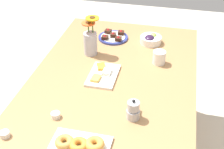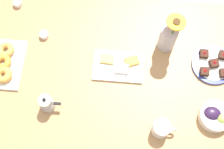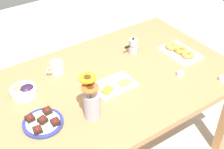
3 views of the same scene
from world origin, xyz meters
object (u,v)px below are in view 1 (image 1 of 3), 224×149
Objects in this scene: jam_cup_honey at (56,115)px; moka_pot at (133,110)px; grape_bowl at (151,39)px; jam_cup_berry at (5,134)px; dessert_plate at (113,37)px; dining_table at (112,91)px; cheese_platter at (103,74)px; flower_vase at (90,41)px; croissant_platter at (80,145)px; coffee_mug at (159,57)px.

jam_cup_honey is 0.40m from moka_pot.
jam_cup_berry is at bearing 152.21° from grape_bowl.
grape_bowl is at bearing -91.52° from dessert_plate.
dining_table is 0.12m from cheese_platter.
dining_table is 5.94× the size of flower_vase.
croissant_platter reaches higher than cheese_platter.
flower_vase is (0.83, 0.19, 0.08)m from croissant_platter.
dining_table is at bearing -35.07° from jam_cup_berry.
croissant_platter reaches higher than jam_cup_berry.
cheese_platter is 2.18× the size of moka_pot.
coffee_mug reaches higher than dessert_plate.
jam_cup_berry is at bearing 165.11° from dessert_plate.
dessert_plate reaches higher than jam_cup_honey.
grape_bowl is 0.98m from jam_cup_honey.
cheese_platter is 0.93× the size of croissant_platter.
jam_cup_berry is 0.40× the size of moka_pot.
dining_table is 0.39m from flower_vase.
cheese_platter is at bearing 124.98° from coffee_mug.
coffee_mug is 1.05m from jam_cup_berry.
dining_table is 0.38m from coffee_mug.
grape_bowl is at bearing -18.40° from dining_table.
croissant_platter is 0.26m from jam_cup_honey.
dessert_plate is (1.09, -0.29, -0.00)m from jam_cup_berry.
cheese_platter is (-0.22, 0.32, -0.03)m from coffee_mug.
flower_vase reaches higher than jam_cup_honey.
moka_pot is at bearing -160.56° from dessert_plate.
jam_cup_honey reaches higher than dining_table.
coffee_mug is 0.45× the size of cheese_platter.
cheese_platter is 0.97× the size of flower_vase.
grape_bowl is 3.21× the size of jam_cup_berry.
cheese_platter is 5.42× the size of jam_cup_berry.
cheese_platter reaches higher than jam_cup_berry.
croissant_platter is 0.86m from flower_vase.
croissant_platter is at bearing -133.13° from jam_cup_honey.
flower_vase is at bearing 37.71° from dining_table.
croissant_platter is at bearing 141.96° from moka_pot.
dessert_plate is at bearing 11.96° from dining_table.
dessert_plate is (0.49, 0.05, 0.00)m from cheese_platter.
jam_cup_berry is 1.13m from dessert_plate.
jam_cup_honey is at bearing 179.95° from flower_vase.
dessert_plate is (0.01, 0.28, -0.02)m from grape_bowl.
moka_pot is (-0.30, -0.18, 0.13)m from dining_table.
jam_cup_honey is at bearing 173.65° from dessert_plate.
coffee_mug is at bearing -38.54° from jam_cup_berry.
flower_vase is at bearing 34.21° from moka_pot.
moka_pot is (-0.81, -0.01, 0.02)m from grape_bowl.
croissant_platter is 0.38m from jam_cup_berry.
jam_cup_honey is (0.18, 0.19, -0.00)m from croissant_platter.
dining_table is at bearing -2.43° from croissant_platter.
grape_bowl is at bearing -25.94° from cheese_platter.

